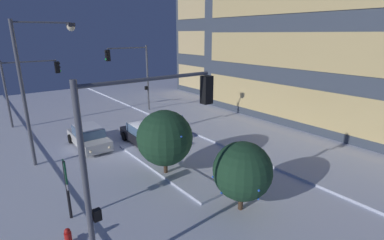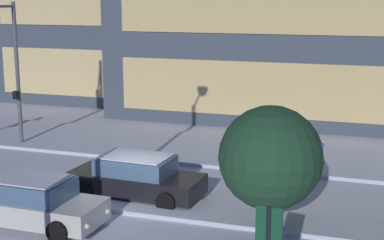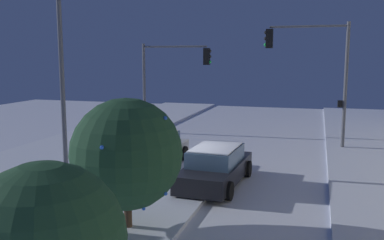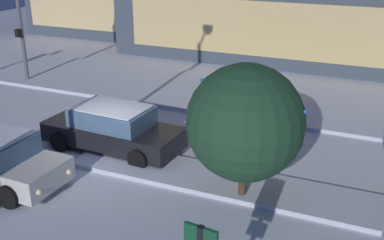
{
  "view_description": "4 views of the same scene",
  "coord_description": "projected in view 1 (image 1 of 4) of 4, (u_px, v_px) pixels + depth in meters",
  "views": [
    {
      "loc": [
        16.92,
        -8.03,
        7.64
      ],
      "look_at": [
        3.75,
        2.22,
        2.58
      ],
      "focal_mm": 26.72,
      "sensor_mm": 36.0,
      "label": 1
    },
    {
      "loc": [
        7.55,
        -16.54,
        6.83
      ],
      "look_at": [
        1.72,
        0.91,
        2.9
      ],
      "focal_mm": 54.77,
      "sensor_mm": 36.0,
      "label": 2
    },
    {
      "loc": [
        14.84,
        4.67,
        4.83
      ],
      "look_at": [
        2.79,
        1.07,
        2.95
      ],
      "focal_mm": 39.85,
      "sensor_mm": 36.0,
      "label": 3
    },
    {
      "loc": [
        7.72,
        -11.05,
        6.7
      ],
      "look_at": [
        2.75,
        0.4,
        1.76
      ],
      "focal_mm": 44.27,
      "sensor_mm": 36.0,
      "label": 4
    }
  ],
  "objects": [
    {
      "name": "car_near",
      "position": [
        89.0,
        137.0,
        19.98
      ],
      "size": [
        4.57,
        2.08,
        1.49
      ],
      "rotation": [
        0.0,
        0.0,
        -0.02
      ],
      "color": "silver",
      "rests_on": "ground"
    },
    {
      "name": "parking_info_sign",
      "position": [
        67.0,
        184.0,
        11.68
      ],
      "size": [
        0.55,
        0.12,
        2.75
      ],
      "rotation": [
        0.0,
        0.0,
        1.45
      ],
      "color": "black",
      "rests_on": "ground"
    },
    {
      "name": "traffic_light_corner_near_right",
      "position": [
        141.0,
        139.0,
        8.94
      ],
      "size": [
        0.32,
        4.9,
        6.52
      ],
      "rotation": [
        0.0,
        0.0,
        1.57
      ],
      "color": "#565960",
      "rests_on": "ground"
    },
    {
      "name": "decorated_tree_left_of_median",
      "position": [
        165.0,
        138.0,
        15.5
      ],
      "size": [
        3.06,
        3.06,
        3.74
      ],
      "color": "#473323",
      "rests_on": "ground"
    },
    {
      "name": "median_strip",
      "position": [
        165.0,
        165.0,
        17.14
      ],
      "size": [
        9.0,
        1.8,
        0.14
      ],
      "primitive_type": "cube",
      "color": "silver",
      "rests_on": "ground"
    },
    {
      "name": "traffic_light_corner_far_left",
      "position": [
        133.0,
        68.0,
        27.3
      ],
      "size": [
        0.32,
        4.31,
        6.56
      ],
      "rotation": [
        0.0,
        0.0,
        -1.57
      ],
      "color": "#565960",
      "rests_on": "ground"
    },
    {
      "name": "curb_strip_far",
      "position": [
        216.0,
        127.0,
        24.26
      ],
      "size": [
        52.0,
        5.2,
        0.14
      ],
      "primitive_type": "cube",
      "color": "silver",
      "rests_on": "ground"
    },
    {
      "name": "traffic_light_corner_near_left",
      "position": [
        30.0,
        80.0,
        23.83
      ],
      "size": [
        0.32,
        4.47,
        5.62
      ],
      "rotation": [
        0.0,
        0.0,
        1.57
      ],
      "color": "#565960",
      "rests_on": "ground"
    },
    {
      "name": "ground",
      "position": [
        133.0,
        149.0,
        19.72
      ],
      "size": [
        52.0,
        52.0,
        0.0
      ],
      "primitive_type": "plane",
      "color": "silver"
    },
    {
      "name": "office_tower_secondary",
      "position": [
        234.0,
        43.0,
        37.89
      ],
      "size": [
        11.39,
        10.79,
        13.0
      ],
      "color": "#424C5B",
      "rests_on": "ground"
    },
    {
      "name": "street_lamp_arched",
      "position": [
        37.0,
        75.0,
        15.91
      ],
      "size": [
        0.72,
        3.19,
        8.37
      ],
      "rotation": [
        0.0,
        0.0,
        1.45
      ],
      "color": "#565960",
      "rests_on": "ground"
    },
    {
      "name": "fire_hydrant",
      "position": [
        68.0,
        238.0,
        10.57
      ],
      "size": [
        0.48,
        0.26,
        0.8
      ],
      "color": "red",
      "rests_on": "ground"
    },
    {
      "name": "curb_strip_near",
      "position": [
        0.0,
        183.0,
        15.13
      ],
      "size": [
        52.0,
        5.2,
        0.14
      ],
      "primitive_type": "cube",
      "color": "silver",
      "rests_on": "ground"
    },
    {
      "name": "car_far",
      "position": [
        144.0,
        135.0,
        20.41
      ],
      "size": [
        4.78,
        2.21,
        1.49
      ],
      "rotation": [
        0.0,
        0.0,
        3.09
      ],
      "color": "black",
      "rests_on": "ground"
    },
    {
      "name": "decorated_tree_median",
      "position": [
        242.0,
        171.0,
        12.43
      ],
      "size": [
        2.61,
        2.61,
        3.22
      ],
      "color": "#473323",
      "rests_on": "ground"
    }
  ]
}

